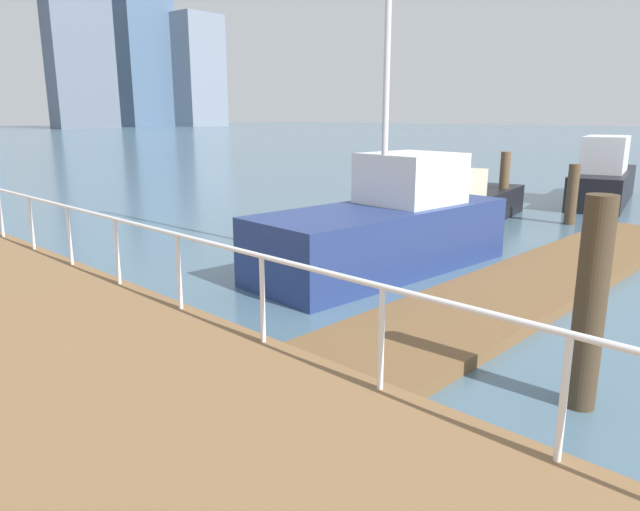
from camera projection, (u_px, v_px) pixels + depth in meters
ground_plane at (99, 223)px, 16.57m from camera, size 300.00×300.00×0.00m
floating_dock at (543, 278)px, 10.75m from camera, size 12.91×2.00×0.18m
boardwalk_railing at (382, 307)px, 5.55m from camera, size 0.06×24.68×1.08m
dock_piling_0 at (461, 187)px, 18.57m from camera, size 0.32×0.32×1.54m
dock_piling_3 at (590, 305)px, 5.97m from camera, size 0.32×0.32×2.27m
dock_piling_4 at (572, 195)px, 16.26m from camera, size 0.30×0.30×1.69m
dock_piling_5 at (504, 184)px, 17.58m from camera, size 0.29×0.29×1.94m
moored_boat_0 at (457, 207)px, 15.81m from camera, size 7.40×2.88×1.60m
moored_boat_1 at (604, 178)px, 20.26m from camera, size 6.55×3.02×2.31m
moored_boat_2 at (387, 227)px, 11.52m from camera, size 5.76×2.36×9.53m
skyline_tower_4 at (79, 51)px, 117.64m from camera, size 12.73×7.83×30.49m
skyline_tower_5 at (147, 59)px, 137.15m from camera, size 12.11×6.98×31.25m
skyline_tower_6 at (195, 71)px, 141.79m from camera, size 11.79×11.76×26.09m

